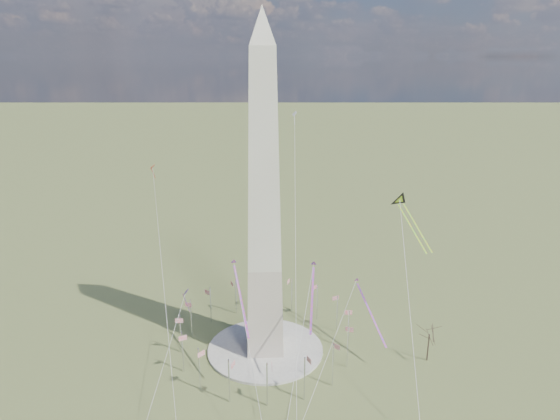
{
  "coord_description": "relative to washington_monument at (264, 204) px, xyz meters",
  "views": [
    {
      "loc": [
        -1.82,
        -136.51,
        88.06
      ],
      "look_at": [
        4.6,
        0.0,
        45.96
      ],
      "focal_mm": 32.0,
      "sensor_mm": 36.0,
      "label": 1
    }
  ],
  "objects": [
    {
      "name": "ground",
      "position": [
        0.0,
        0.0,
        -47.95
      ],
      "size": [
        2000.0,
        2000.0,
        0.0
      ],
      "primitive_type": "plane",
      "color": "#5B6532",
      "rests_on": "ground"
    },
    {
      "name": "washington_monument",
      "position": [
        0.0,
        0.0,
        0.0
      ],
      "size": [
        15.56,
        15.56,
        100.0
      ],
      "color": "beige",
      "rests_on": "plaza"
    },
    {
      "name": "kite_small_red",
      "position": [
        -38.06,
        35.02,
        3.09
      ],
      "size": [
        1.71,
        2.48,
        5.18
      ],
      "rotation": [
        0.0,
        0.0,
        2.42
      ],
      "color": "red",
      "rests_on": "ground"
    },
    {
      "name": "kite_small_white",
      "position": [
        11.98,
        44.95,
        20.04
      ],
      "size": [
        1.61,
        1.88,
        5.07
      ],
      "rotation": [
        0.0,
        0.0,
        3.0
      ],
      "color": "white",
      "rests_on": "ground"
    },
    {
      "name": "kite_streamer_mid",
      "position": [
        -7.39,
        -9.61,
        -21.59
      ],
      "size": [
        5.72,
        20.6,
        14.31
      ],
      "rotation": [
        0.0,
        0.0,
        3.36
      ],
      "color": "#FF4928",
      "rests_on": "ground"
    },
    {
      "name": "kite_streamer_right",
      "position": [
        31.47,
        0.85,
        -32.93
      ],
      "size": [
        6.98,
        19.67,
        13.86
      ],
      "rotation": [
        0.0,
        0.0,
        3.43
      ],
      "color": "#FF4928",
      "rests_on": "ground"
    },
    {
      "name": "kite_streamer_left",
      "position": [
        13.24,
        -10.3,
        -21.93
      ],
      "size": [
        3.9,
        19.04,
        13.1
      ],
      "rotation": [
        0.0,
        0.0,
        3.0
      ],
      "color": "#FF4928",
      "rests_on": "ground"
    },
    {
      "name": "kite_diamond_purple",
      "position": [
        -24.6,
        5.7,
        -31.17
      ],
      "size": [
        1.88,
        2.85,
        8.58
      ],
      "rotation": [
        0.0,
        0.0,
        2.54
      ],
      "color": "#3C1971",
      "rests_on": "ground"
    },
    {
      "name": "kite_delta_black",
      "position": [
        41.16,
        4.18,
        -1.78
      ],
      "size": [
        9.7,
        17.47,
        14.27
      ],
      "rotation": [
        0.0,
        0.0,
        3.48
      ],
      "color": "black",
      "rests_on": "ground"
    },
    {
      "name": "flagpole_ring",
      "position": [
        -0.0,
        -0.0,
        -40.68
      ],
      "size": [
        54.4,
        54.4,
        13.0
      ],
      "color": "silver",
      "rests_on": "ground"
    },
    {
      "name": "tree_near",
      "position": [
        48.85,
        -7.77,
        -38.41
      ],
      "size": [
        7.65,
        7.65,
        13.38
      ],
      "color": "#48322B",
      "rests_on": "ground"
    },
    {
      "name": "plaza",
      "position": [
        0.0,
        0.0,
        -47.55
      ],
      "size": [
        36.0,
        36.0,
        0.8
      ],
      "primitive_type": "cylinder",
      "color": "beige",
      "rests_on": "ground"
    }
  ]
}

